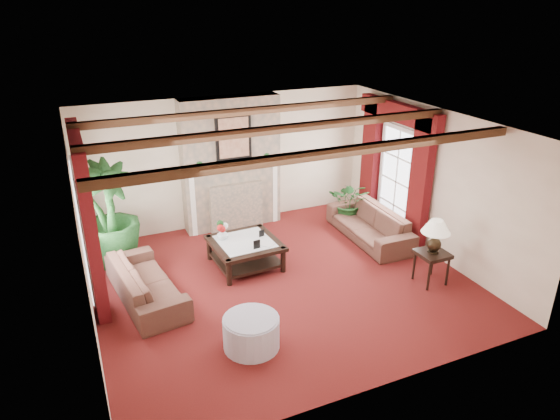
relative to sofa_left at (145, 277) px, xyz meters
name	(u,v)px	position (x,y,z in m)	size (l,w,h in m)	color
floor	(282,282)	(2.18, -0.40, -0.40)	(6.00, 6.00, 0.00)	#490D0F
ceiling	(282,125)	(2.18, -0.40, 2.30)	(6.00, 6.00, 0.00)	white
back_wall	(228,161)	(2.18, 2.35, 0.95)	(6.00, 0.02, 2.70)	beige
left_wall	(82,243)	(-0.82, -0.40, 0.95)	(0.02, 5.50, 2.70)	beige
right_wall	(433,183)	(5.18, -0.40, 0.95)	(0.02, 5.50, 2.70)	beige
ceiling_beams	(282,129)	(2.18, -0.40, 2.24)	(6.00, 3.00, 0.12)	#332110
fireplace	(228,96)	(2.18, 2.15, 2.30)	(2.00, 0.52, 2.70)	tan
french_door_left	(71,167)	(-0.79, 0.60, 1.73)	(0.10, 1.10, 2.16)	white
french_door_right	(402,129)	(5.15, 0.60, 1.73)	(0.10, 1.10, 2.16)	white
curtains_left	(75,139)	(-0.68, 0.60, 2.15)	(0.20, 2.40, 2.55)	#4A0C09
curtains_right	(400,107)	(5.04, 0.60, 2.15)	(0.20, 2.40, 2.55)	#4A0C09
sofa_left	(145,277)	(0.00, 0.00, 0.00)	(0.86, 2.09, 0.79)	#390F1D
sofa_right	(370,219)	(4.44, 0.43, 0.01)	(0.66, 2.12, 0.82)	#390F1D
potted_palm	(112,235)	(-0.32, 1.47, 0.13)	(1.78, 2.15, 1.05)	black
small_plant	(349,206)	(4.49, 1.29, -0.03)	(1.25, 1.26, 0.73)	black
coffee_table	(245,253)	(1.81, 0.39, -0.16)	(1.15, 1.15, 0.47)	black
side_table	(431,267)	(4.47, -1.40, -0.11)	(0.48, 0.48, 0.57)	black
ottoman	(251,333)	(1.11, -1.79, -0.17)	(0.78, 0.78, 0.45)	#A7A3B9
table_lamp	(435,236)	(4.47, -1.40, 0.47)	(0.47, 0.47, 0.60)	black
flower_vase	(223,234)	(1.48, 0.63, 0.17)	(0.22, 0.23, 0.20)	silver
book	(262,239)	(2.02, 0.08, 0.22)	(0.17, 0.15, 0.28)	black
photo_frame_a	(257,245)	(1.90, 0.04, 0.16)	(0.12, 0.02, 0.16)	black
photo_frame_b	(262,233)	(2.15, 0.45, 0.14)	(0.11, 0.02, 0.14)	black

